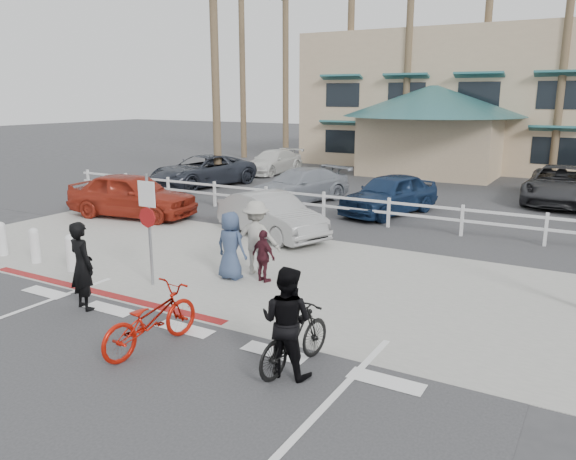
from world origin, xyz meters
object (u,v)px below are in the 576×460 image
Objects in this scene: sign_post at (149,224)px; bike_red at (151,319)px; car_white_sedan at (271,215)px; car_red_compact at (132,195)px; bike_black at (295,338)px.

sign_post is 1.41× the size of bike_red.
sign_post is at bearing -41.29° from bike_red.
car_white_sedan is 5.86m from car_red_compact.
car_red_compact reaches higher than bike_red.
sign_post is 0.61× the size of car_red_compact.
bike_red is at bearing 22.06° from bike_black.
car_white_sedan is 0.87× the size of car_red_compact.
bike_red is at bearing -142.40° from car_red_compact.
sign_post is at bearing -12.79° from bike_black.
car_red_compact is at bearing 138.14° from sign_post.
car_red_compact is at bearing 111.82° from car_white_sedan.
bike_black is (4.86, -1.90, -0.92)m from sign_post.
bike_black is (2.52, 0.60, -0.01)m from bike_red.
car_red_compact is at bearing -37.72° from bike_red.
bike_red is 0.43× the size of car_red_compact.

